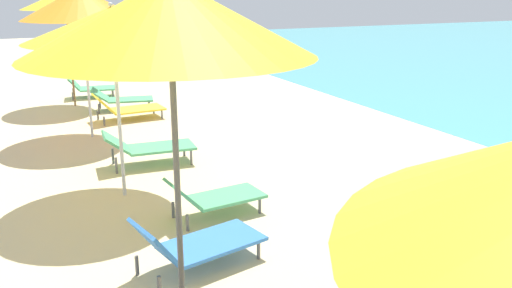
{
  "coord_description": "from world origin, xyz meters",
  "views": [
    {
      "loc": [
        -1.25,
        5.79,
        2.88
      ],
      "look_at": [
        1.03,
        10.74,
        1.25
      ],
      "focal_mm": 37.03,
      "sensor_mm": 36.0,
      "label": 1
    }
  ],
  "objects_px": {
    "lounger_fourth_shoreside": "(196,243)",
    "umbrella_fifth": "(112,25)",
    "umbrella_fourth": "(170,18)",
    "lounger_farthest_inland": "(122,98)",
    "lounger_fifth_inland": "(214,196)",
    "lounger_farthest_shoreside": "(91,87)",
    "umbrella_sixth": "(80,4)",
    "umbrella_farthest": "(65,0)",
    "lounger_fifth_shoreside": "(148,146)",
    "lounger_sixth_shoreside": "(127,108)"
  },
  "relations": [
    {
      "from": "lounger_fifth_shoreside",
      "to": "umbrella_sixth",
      "type": "relative_size",
      "value": 0.52
    },
    {
      "from": "umbrella_fifth",
      "to": "lounger_fifth_inland",
      "type": "relative_size",
      "value": 2.06
    },
    {
      "from": "lounger_fifth_shoreside",
      "to": "umbrella_sixth",
      "type": "bearing_deg",
      "value": 109.53
    },
    {
      "from": "lounger_sixth_shoreside",
      "to": "lounger_fifth_shoreside",
      "type": "bearing_deg",
      "value": -99.81
    },
    {
      "from": "lounger_fourth_shoreside",
      "to": "lounger_farthest_inland",
      "type": "xyz_separation_m",
      "value": [
        0.79,
        7.97,
        -0.0
      ]
    },
    {
      "from": "umbrella_fourth",
      "to": "lounger_fifth_inland",
      "type": "relative_size",
      "value": 2.31
    },
    {
      "from": "umbrella_fourth",
      "to": "umbrella_farthest",
      "type": "xyz_separation_m",
      "value": [
        0.25,
        9.97,
        -0.08
      ]
    },
    {
      "from": "lounger_fourth_shoreside",
      "to": "lounger_fifth_shoreside",
      "type": "distance_m",
      "value": 3.61
    },
    {
      "from": "lounger_fourth_shoreside",
      "to": "umbrella_sixth",
      "type": "relative_size",
      "value": 0.5
    },
    {
      "from": "lounger_fifth_inland",
      "to": "umbrella_fifth",
      "type": "bearing_deg",
      "value": 120.66
    },
    {
      "from": "umbrella_fourth",
      "to": "lounger_fourth_shoreside",
      "type": "height_order",
      "value": "umbrella_fourth"
    },
    {
      "from": "umbrella_sixth",
      "to": "lounger_farthest_shoreside",
      "type": "height_order",
      "value": "umbrella_sixth"
    },
    {
      "from": "umbrella_fifth",
      "to": "lounger_fifth_inland",
      "type": "bearing_deg",
      "value": -53.19
    },
    {
      "from": "umbrella_fifth",
      "to": "lounger_farthest_shoreside",
      "type": "relative_size",
      "value": 2.05
    },
    {
      "from": "umbrella_fourth",
      "to": "umbrella_fifth",
      "type": "height_order",
      "value": "umbrella_fourth"
    },
    {
      "from": "umbrella_fifth",
      "to": "lounger_sixth_shoreside",
      "type": "bearing_deg",
      "value": 77.66
    },
    {
      "from": "lounger_fifth_shoreside",
      "to": "lounger_farthest_inland",
      "type": "height_order",
      "value": "lounger_fifth_shoreside"
    },
    {
      "from": "umbrella_fourth",
      "to": "lounger_farthest_inland",
      "type": "distance_m",
      "value": 9.36
    },
    {
      "from": "lounger_sixth_shoreside",
      "to": "umbrella_farthest",
      "type": "bearing_deg",
      "value": 109.84
    },
    {
      "from": "umbrella_fourth",
      "to": "umbrella_farthest",
      "type": "height_order",
      "value": "umbrella_fourth"
    },
    {
      "from": "umbrella_farthest",
      "to": "umbrella_fourth",
      "type": "bearing_deg",
      "value": -91.45
    },
    {
      "from": "umbrella_fifth",
      "to": "lounger_farthest_shoreside",
      "type": "height_order",
      "value": "umbrella_fifth"
    },
    {
      "from": "lounger_fourth_shoreside",
      "to": "umbrella_farthest",
      "type": "distance_m",
      "value": 9.26
    },
    {
      "from": "lounger_fifth_inland",
      "to": "lounger_farthest_shoreside",
      "type": "bearing_deg",
      "value": 85.85
    },
    {
      "from": "lounger_fourth_shoreside",
      "to": "umbrella_fifth",
      "type": "relative_size",
      "value": 0.54
    },
    {
      "from": "umbrella_fourth",
      "to": "lounger_farthest_inland",
      "type": "bearing_deg",
      "value": 82.13
    },
    {
      "from": "lounger_fifth_shoreside",
      "to": "umbrella_farthest",
      "type": "height_order",
      "value": "umbrella_farthest"
    },
    {
      "from": "lounger_farthest_inland",
      "to": "lounger_fifth_inland",
      "type": "bearing_deg",
      "value": -79.24
    },
    {
      "from": "umbrella_fourth",
      "to": "lounger_farthest_shoreside",
      "type": "height_order",
      "value": "umbrella_fourth"
    },
    {
      "from": "umbrella_fourth",
      "to": "umbrella_farthest",
      "type": "bearing_deg",
      "value": 88.55
    },
    {
      "from": "lounger_fourth_shoreside",
      "to": "umbrella_farthest",
      "type": "relative_size",
      "value": 0.51
    },
    {
      "from": "lounger_farthest_shoreside",
      "to": "umbrella_farthest",
      "type": "bearing_deg",
      "value": -112.79
    },
    {
      "from": "umbrella_fourth",
      "to": "lounger_fifth_inland",
      "type": "distance_m",
      "value": 3.4
    },
    {
      "from": "umbrella_fourth",
      "to": "umbrella_fifth",
      "type": "distance_m",
      "value": 3.41
    },
    {
      "from": "umbrella_fifth",
      "to": "lounger_fifth_inland",
      "type": "height_order",
      "value": "umbrella_fifth"
    },
    {
      "from": "lounger_fourth_shoreside",
      "to": "umbrella_fifth",
      "type": "xyz_separation_m",
      "value": [
        -0.28,
        2.4,
        2.11
      ]
    },
    {
      "from": "umbrella_fourth",
      "to": "umbrella_sixth",
      "type": "xyz_separation_m",
      "value": [
        0.22,
        6.81,
        -0.08
      ]
    },
    {
      "from": "umbrella_farthest",
      "to": "lounger_farthest_inland",
      "type": "bearing_deg",
      "value": -45.22
    },
    {
      "from": "lounger_fourth_shoreside",
      "to": "lounger_fifth_inland",
      "type": "relative_size",
      "value": 1.12
    },
    {
      "from": "umbrella_farthest",
      "to": "lounger_sixth_shoreside",
      "type": "bearing_deg",
      "value": -66.15
    },
    {
      "from": "lounger_fifth_shoreside",
      "to": "lounger_farthest_shoreside",
      "type": "bearing_deg",
      "value": 94.61
    },
    {
      "from": "lounger_farthest_inland",
      "to": "lounger_fifth_shoreside",
      "type": "bearing_deg",
      "value": -83.43
    },
    {
      "from": "lounger_fifth_inland",
      "to": "umbrella_farthest",
      "type": "distance_m",
      "value": 8.18
    },
    {
      "from": "umbrella_fourth",
      "to": "lounger_sixth_shoreside",
      "type": "bearing_deg",
      "value": 81.67
    },
    {
      "from": "lounger_sixth_shoreside",
      "to": "umbrella_fifth",
      "type": "bearing_deg",
      "value": -106.35
    },
    {
      "from": "umbrella_fifth",
      "to": "umbrella_sixth",
      "type": "height_order",
      "value": "umbrella_sixth"
    },
    {
      "from": "lounger_fourth_shoreside",
      "to": "lounger_farthest_shoreside",
      "type": "height_order",
      "value": "lounger_fourth_shoreside"
    },
    {
      "from": "umbrella_fifth",
      "to": "lounger_fifth_shoreside",
      "type": "xyz_separation_m",
      "value": [
        0.65,
        1.19,
        -2.08
      ]
    },
    {
      "from": "umbrella_farthest",
      "to": "lounger_farthest_shoreside",
      "type": "relative_size",
      "value": 2.19
    },
    {
      "from": "lounger_fourth_shoreside",
      "to": "lounger_fifth_shoreside",
      "type": "xyz_separation_m",
      "value": [
        0.37,
        3.59,
        0.04
      ]
    }
  ]
}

